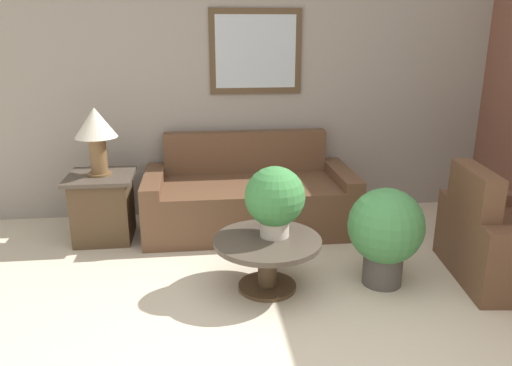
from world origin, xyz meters
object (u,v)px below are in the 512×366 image
table_lamp (96,129)px  potted_plant_on_table (275,199)px  potted_plant_floor (386,231)px  coffee_table (267,252)px  side_table (103,206)px  couch_main (249,199)px

table_lamp → potted_plant_on_table: 1.84m
potted_plant_floor → coffee_table: bearing=178.3°
potted_plant_on_table → side_table: bearing=143.6°
couch_main → coffee_table: (0.01, -1.25, 0.00)m
coffee_table → potted_plant_on_table: (0.06, 0.05, 0.41)m
side_table → potted_plant_floor: 2.57m
couch_main → table_lamp: size_ratio=3.27×
couch_main → coffee_table: 1.25m
table_lamp → couch_main: bearing=5.3°
couch_main → side_table: size_ratio=3.21×
couch_main → coffee_table: size_ratio=2.49×
coffee_table → potted_plant_on_table: size_ratio=1.50×
coffee_table → potted_plant_on_table: 0.42m
side_table → potted_plant_floor: bearing=-26.6°
coffee_table → side_table: (-1.39, 1.12, 0.02)m
side_table → potted_plant_floor: size_ratio=0.81×
potted_plant_floor → couch_main: bearing=125.4°
table_lamp → side_table: bearing=0.0°
couch_main → potted_plant_on_table: (0.07, -1.20, 0.41)m
coffee_table → potted_plant_floor: bearing=-1.7°
table_lamp → potted_plant_floor: (2.29, -1.15, -0.61)m
coffee_table → side_table: side_table is taller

